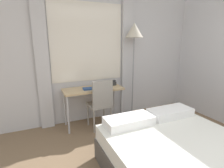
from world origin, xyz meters
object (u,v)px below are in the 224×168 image
(standing_lamp, at_px, (134,38))
(book, at_px, (88,89))
(telephone, at_px, (112,83))
(desk_chair, at_px, (100,102))
(desk, at_px, (93,92))

(standing_lamp, relative_size, book, 8.95)
(standing_lamp, distance_m, telephone, 1.01)
(desk_chair, bearing_deg, standing_lamp, 14.25)
(telephone, bearing_deg, book, -166.16)
(desk, relative_size, standing_lamp, 0.57)
(standing_lamp, bearing_deg, book, -176.51)
(desk, xyz_separation_m, telephone, (0.44, 0.09, 0.12))
(book, bearing_deg, desk, 21.43)
(desk_chair, distance_m, telephone, 0.56)
(standing_lamp, height_order, telephone, standing_lamp)
(standing_lamp, xyz_separation_m, book, (-1.00, -0.06, -0.93))
(desk_chair, height_order, standing_lamp, standing_lamp)
(standing_lamp, xyz_separation_m, telephone, (-0.45, 0.07, -0.90))
(desk_chair, distance_m, standing_lamp, 1.44)
(desk, height_order, standing_lamp, standing_lamp)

